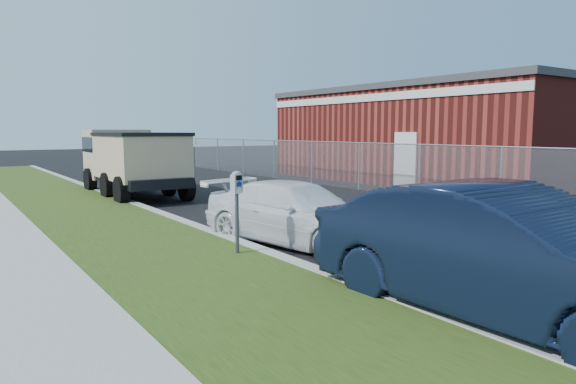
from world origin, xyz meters
TOP-DOWN VIEW (x-y plane):
  - ground at (0.00, 0.00)m, footprint 120.00×120.00m
  - streetside at (-5.57, 2.00)m, footprint 6.12×50.00m
  - chainlink_fence at (6.00, 7.00)m, footprint 0.06×30.06m
  - brick_building at (12.00, 8.00)m, footprint 9.20×14.20m
  - parking_meter at (-3.08, 0.10)m, footprint 0.22×0.17m
  - white_wagon at (-1.45, 0.67)m, footprint 2.74×4.54m
  - navy_sedan at (-1.92, -4.24)m, footprint 1.95×5.00m
  - dump_truck at (-1.75, 10.15)m, footprint 2.43×5.90m

SIDE VIEW (x-z plane):
  - ground at x=0.00m, z-range 0.00..0.00m
  - streetside at x=-5.57m, z-range -0.01..0.14m
  - white_wagon at x=-1.45m, z-range 0.00..1.23m
  - navy_sedan at x=-1.92m, z-range 0.00..1.62m
  - parking_meter at x=-3.08m, z-range 0.45..1.88m
  - chainlink_fence at x=6.00m, z-range -13.74..16.26m
  - dump_truck at x=-1.75m, z-range 0.14..2.44m
  - brick_building at x=12.00m, z-range 0.04..4.21m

